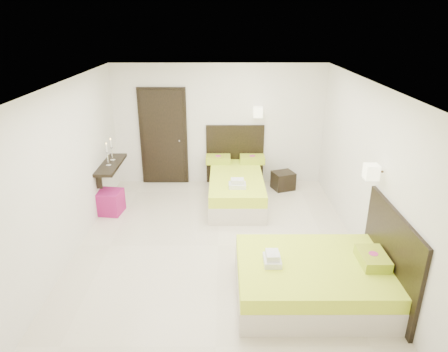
{
  "coord_description": "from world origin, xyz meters",
  "views": [
    {
      "loc": [
        0.09,
        -5.62,
        3.45
      ],
      "look_at": [
        0.1,
        0.3,
        1.1
      ],
      "focal_mm": 32.0,
      "sensor_mm": 36.0,
      "label": 1
    }
  ],
  "objects_px": {
    "bed_single": "(236,185)",
    "ottoman": "(110,202)",
    "bed_double": "(318,277)",
    "nightstand": "(283,181)"
  },
  "relations": [
    {
      "from": "bed_single",
      "to": "ottoman",
      "type": "height_order",
      "value": "bed_single"
    },
    {
      "from": "bed_single",
      "to": "ottoman",
      "type": "relative_size",
      "value": 4.78
    },
    {
      "from": "bed_double",
      "to": "nightstand",
      "type": "relative_size",
      "value": 4.63
    },
    {
      "from": "bed_double",
      "to": "ottoman",
      "type": "relative_size",
      "value": 4.52
    },
    {
      "from": "bed_double",
      "to": "nightstand",
      "type": "distance_m",
      "value": 3.59
    },
    {
      "from": "nightstand",
      "to": "ottoman",
      "type": "relative_size",
      "value": 0.98
    },
    {
      "from": "nightstand",
      "to": "ottoman",
      "type": "height_order",
      "value": "ottoman"
    },
    {
      "from": "bed_double",
      "to": "nightstand",
      "type": "xyz_separation_m",
      "value": [
        0.05,
        3.58,
        -0.1
      ]
    },
    {
      "from": "bed_single",
      "to": "ottoman",
      "type": "xyz_separation_m",
      "value": [
        -2.4,
        -0.61,
        -0.1
      ]
    },
    {
      "from": "bed_double",
      "to": "ottoman",
      "type": "bearing_deg",
      "value": 144.01
    }
  ]
}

